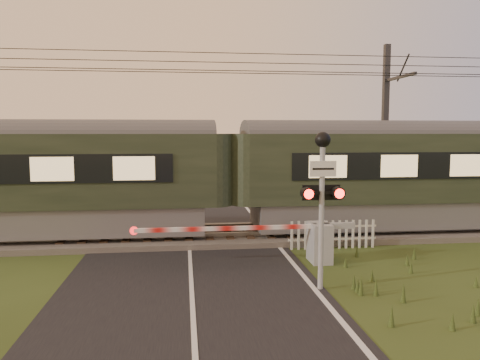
{
  "coord_description": "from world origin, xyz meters",
  "views": [
    {
      "loc": [
        -0.14,
        -8.94,
        3.53
      ],
      "look_at": [
        1.32,
        3.2,
        2.29
      ],
      "focal_mm": 35.0,
      "sensor_mm": 36.0,
      "label": 1
    }
  ],
  "objects": [
    {
      "name": "picket_fence",
      "position": [
        4.34,
        4.6,
        0.44
      ],
      "size": [
        2.76,
        0.07,
        0.87
      ],
      "color": "silver",
      "rests_on": "ground"
    },
    {
      "name": "boom_gate",
      "position": [
        3.27,
        3.24,
        0.6
      ],
      "size": [
        6.05,
        0.83,
        1.1
      ],
      "color": "gray",
      "rests_on": "ground"
    },
    {
      "name": "catenary_mast",
      "position": [
        7.76,
        8.72,
        3.61
      ],
      "size": [
        0.22,
        2.46,
        6.94
      ],
      "color": "#2D2D30",
      "rests_on": "ground"
    },
    {
      "name": "train",
      "position": [
        1.36,
        6.5,
        2.1
      ],
      "size": [
        38.89,
        2.68,
        3.62
      ],
      "color": "slate",
      "rests_on": "ground"
    },
    {
      "name": "overhead_wires",
      "position": [
        0.0,
        6.5,
        5.72
      ],
      "size": [
        120.0,
        0.62,
        0.62
      ],
      "color": "black",
      "rests_on": "ground"
    },
    {
      "name": "crossing_signal",
      "position": [
        2.89,
        1.02,
        2.44
      ],
      "size": [
        0.9,
        0.36,
        3.55
      ],
      "color": "gray",
      "rests_on": "ground"
    },
    {
      "name": "ground",
      "position": [
        0.0,
        0.0,
        0.0
      ],
      "size": [
        160.0,
        160.0,
        0.0
      ],
      "primitive_type": "plane",
      "color": "#2E3B16",
      "rests_on": "ground"
    },
    {
      "name": "road",
      "position": [
        0.02,
        -0.23,
        0.01
      ],
      "size": [
        6.0,
        140.0,
        0.03
      ],
      "color": "black",
      "rests_on": "ground"
    },
    {
      "name": "track_bed",
      "position": [
        0.0,
        6.5,
        0.07
      ],
      "size": [
        140.0,
        3.4,
        0.39
      ],
      "color": "#47423D",
      "rests_on": "ground"
    }
  ]
}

